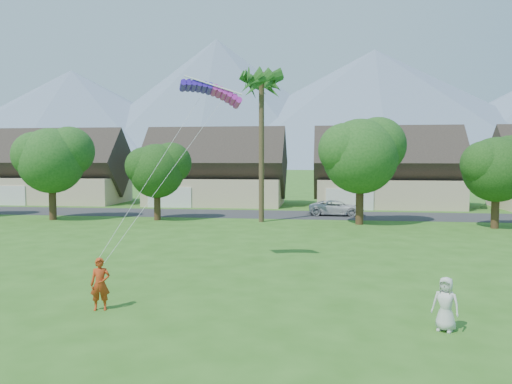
% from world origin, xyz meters
% --- Properties ---
extents(ground, '(500.00, 500.00, 0.00)m').
position_xyz_m(ground, '(0.00, 0.00, 0.00)').
color(ground, '#2D6019').
rests_on(ground, ground).
extents(street, '(90.00, 7.00, 0.01)m').
position_xyz_m(street, '(0.00, 34.00, 0.01)').
color(street, '#2D2D30').
rests_on(street, ground).
extents(kite_flyer, '(0.77, 0.61, 1.86)m').
position_xyz_m(kite_flyer, '(-4.72, 3.86, 0.93)').
color(kite_flyer, '#AD3613').
rests_on(kite_flyer, ground).
extents(watcher, '(0.98, 0.87, 1.69)m').
position_xyz_m(watcher, '(6.83, 3.26, 0.85)').
color(watcher, beige).
rests_on(watcher, ground).
extents(parked_car, '(5.18, 2.66, 1.40)m').
position_xyz_m(parked_car, '(4.34, 34.00, 0.70)').
color(parked_car, silver).
rests_on(parked_car, ground).
extents(mountain_ridge, '(540.00, 240.00, 70.00)m').
position_xyz_m(mountain_ridge, '(10.40, 260.00, 29.07)').
color(mountain_ridge, slate).
rests_on(mountain_ridge, ground).
extents(houses_row, '(72.75, 8.19, 8.86)m').
position_xyz_m(houses_row, '(0.49, 42.99, 3.44)').
color(houses_row, beige).
rests_on(houses_row, ground).
extents(tree_row, '(62.27, 6.67, 8.45)m').
position_xyz_m(tree_row, '(-1.14, 27.92, 4.89)').
color(tree_row, '#47301C').
rests_on(tree_row, ground).
extents(fan_palm, '(3.00, 3.00, 13.80)m').
position_xyz_m(fan_palm, '(-2.00, 28.50, 11.80)').
color(fan_palm, '#4C3D26').
rests_on(fan_palm, ground).
extents(parafoil_kite, '(3.16, 1.37, 0.50)m').
position_xyz_m(parafoil_kite, '(-2.29, 11.16, 8.63)').
color(parafoil_kite, '#3F1AC7').
rests_on(parafoil_kite, ground).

